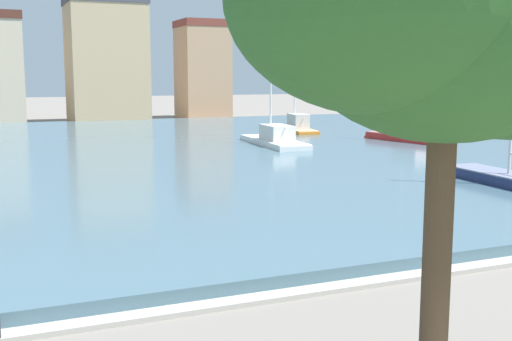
{
  "coord_description": "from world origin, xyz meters",
  "views": [
    {
      "loc": [
        -5.17,
        -3.53,
        4.86
      ],
      "look_at": [
        1.86,
        12.95,
        2.2
      ],
      "focal_mm": 44.84,
      "sensor_mm": 36.0,
      "label": 1
    }
  ],
  "objects_px": {
    "sailboat_white": "(271,142)",
    "sailboat_red": "(403,137)",
    "sailboat_orange": "(295,129)",
    "shade_tree": "(463,11)",
    "sailboat_navy": "(504,183)"
  },
  "relations": [
    {
      "from": "sailboat_red",
      "to": "shade_tree",
      "type": "height_order",
      "value": "sailboat_red"
    },
    {
      "from": "sailboat_white",
      "to": "sailboat_red",
      "type": "relative_size",
      "value": 1.06
    },
    {
      "from": "sailboat_orange",
      "to": "sailboat_red",
      "type": "bearing_deg",
      "value": -69.91
    },
    {
      "from": "sailboat_white",
      "to": "sailboat_red",
      "type": "height_order",
      "value": "sailboat_red"
    },
    {
      "from": "sailboat_white",
      "to": "shade_tree",
      "type": "distance_m",
      "value": 34.33
    },
    {
      "from": "sailboat_white",
      "to": "sailboat_red",
      "type": "distance_m",
      "value": 9.6
    },
    {
      "from": "sailboat_orange",
      "to": "shade_tree",
      "type": "distance_m",
      "value": 44.25
    },
    {
      "from": "sailboat_navy",
      "to": "sailboat_red",
      "type": "distance_m",
      "value": 18.18
    },
    {
      "from": "sailboat_orange",
      "to": "sailboat_red",
      "type": "distance_m",
      "value": 10.37
    },
    {
      "from": "sailboat_white",
      "to": "shade_tree",
      "type": "height_order",
      "value": "shade_tree"
    },
    {
      "from": "sailboat_navy",
      "to": "sailboat_orange",
      "type": "bearing_deg",
      "value": 82.42
    },
    {
      "from": "sailboat_orange",
      "to": "sailboat_red",
      "type": "xyz_separation_m",
      "value": [
        3.56,
        -9.74,
        0.08
      ]
    },
    {
      "from": "sailboat_red",
      "to": "sailboat_white",
      "type": "bearing_deg",
      "value": 171.86
    },
    {
      "from": "sailboat_orange",
      "to": "shade_tree",
      "type": "relative_size",
      "value": 1.09
    },
    {
      "from": "sailboat_red",
      "to": "shade_tree",
      "type": "bearing_deg",
      "value": -125.14
    }
  ]
}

